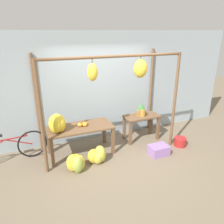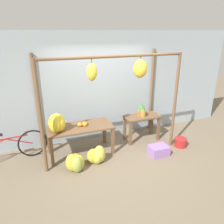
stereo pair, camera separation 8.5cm
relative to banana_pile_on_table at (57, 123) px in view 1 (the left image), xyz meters
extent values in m
plane|color=#756651|center=(1.22, -0.68, -0.89)|extent=(20.00, 20.00, 0.00)
cube|color=#99A8B2|center=(1.22, 0.78, 0.51)|extent=(8.00, 0.08, 2.80)
cylinder|color=brown|center=(-0.33, -0.40, 0.28)|extent=(0.07, 0.07, 2.34)
cylinder|color=brown|center=(2.78, -0.40, 0.28)|extent=(0.07, 0.07, 2.34)
cylinder|color=brown|center=(-0.33, 0.69, 0.28)|extent=(0.07, 0.07, 2.34)
cylinder|color=brown|center=(2.78, 0.69, 0.28)|extent=(0.07, 0.07, 2.34)
cylinder|color=brown|center=(1.22, -0.40, 1.42)|extent=(3.11, 0.06, 0.06)
cylinder|color=brown|center=(0.73, -0.40, 1.35)|extent=(0.02, 0.02, 0.08)
ellipsoid|color=gold|center=(0.73, -0.40, 1.13)|extent=(0.21, 0.19, 0.35)
cylinder|color=brown|center=(1.79, -0.40, 1.36)|extent=(0.02, 0.02, 0.05)
ellipsoid|color=gold|center=(1.79, -0.40, 1.14)|extent=(0.30, 0.27, 0.39)
cube|color=brown|center=(0.52, 0.04, -0.21)|extent=(1.51, 0.69, 0.04)
cube|color=brown|center=(-0.18, -0.25, -0.56)|extent=(0.07, 0.07, 0.66)
cube|color=brown|center=(1.23, -0.25, -0.56)|extent=(0.07, 0.07, 0.66)
cube|color=brown|center=(-0.18, 0.34, -0.56)|extent=(0.07, 0.07, 0.66)
cube|color=brown|center=(1.23, 0.34, -0.56)|extent=(0.07, 0.07, 0.66)
cube|color=brown|center=(2.22, 0.16, -0.22)|extent=(0.93, 0.46, 0.04)
cube|color=brown|center=(1.80, -0.02, -0.57)|extent=(0.07, 0.07, 0.65)
cube|color=brown|center=(2.63, -0.02, -0.57)|extent=(0.07, 0.07, 0.65)
cube|color=brown|center=(1.80, 0.34, -0.57)|extent=(0.07, 0.07, 0.65)
cube|color=brown|center=(2.63, 0.34, -0.57)|extent=(0.07, 0.07, 0.65)
ellipsoid|color=gold|center=(0.04, 0.02, -0.02)|extent=(0.20, 0.22, 0.32)
ellipsoid|color=gold|center=(0.02, 0.10, 0.00)|extent=(0.25, 0.23, 0.38)
ellipsoid|color=gold|center=(-0.04, 0.09, -0.04)|extent=(0.36, 0.37, 0.29)
ellipsoid|color=yellow|center=(-0.04, -0.08, 0.02)|extent=(0.38, 0.39, 0.42)
ellipsoid|color=yellow|center=(0.05, -0.06, 0.01)|extent=(0.30, 0.28, 0.40)
sphere|color=orange|center=(0.51, 0.05, -0.14)|extent=(0.09, 0.09, 0.09)
sphere|color=orange|center=(0.66, 0.06, -0.15)|extent=(0.08, 0.08, 0.08)
sphere|color=orange|center=(0.64, 0.01, -0.15)|extent=(0.07, 0.07, 0.07)
sphere|color=orange|center=(0.62, 0.03, -0.15)|extent=(0.08, 0.08, 0.08)
sphere|color=orange|center=(0.63, 0.08, -0.14)|extent=(0.09, 0.09, 0.09)
sphere|color=orange|center=(0.67, 0.06, -0.14)|extent=(0.09, 0.09, 0.09)
sphere|color=orange|center=(0.53, 0.04, -0.14)|extent=(0.09, 0.09, 0.09)
cylinder|color=#B27F38|center=(2.26, 0.30, -0.11)|extent=(0.13, 0.13, 0.20)
cone|color=#428442|center=(2.26, 0.30, 0.06)|extent=(0.09, 0.09, 0.13)
cylinder|color=#B27F38|center=(2.23, 0.23, -0.12)|extent=(0.15, 0.15, 0.17)
cone|color=#428442|center=(2.23, 0.23, 0.03)|extent=(0.10, 0.10, 0.14)
cylinder|color=#B27F38|center=(2.22, 0.13, -0.11)|extent=(0.14, 0.14, 0.19)
cone|color=#337538|center=(2.22, 0.13, 0.04)|extent=(0.10, 0.10, 0.12)
cylinder|color=olive|center=(2.14, 0.20, -0.13)|extent=(0.12, 0.12, 0.15)
cone|color=#428442|center=(2.14, 0.20, 0.00)|extent=(0.09, 0.09, 0.10)
ellipsoid|color=gold|center=(0.32, -0.62, -0.71)|extent=(0.26, 0.24, 0.36)
ellipsoid|color=yellow|center=(0.26, -0.55, -0.70)|extent=(0.29, 0.31, 0.37)
ellipsoid|color=gold|center=(0.18, -0.59, -0.69)|extent=(0.33, 0.31, 0.40)
ellipsoid|color=#9EB247|center=(0.26, -0.67, -0.70)|extent=(0.26, 0.24, 0.38)
ellipsoid|color=gold|center=(0.82, -0.49, -0.68)|extent=(0.35, 0.35, 0.41)
ellipsoid|color=gold|center=(0.68, -0.45, -0.72)|extent=(0.37, 0.35, 0.33)
ellipsoid|color=gold|center=(0.74, -0.52, -0.74)|extent=(0.32, 0.32, 0.29)
cube|color=#9970B7|center=(2.22, -0.70, -0.77)|extent=(0.44, 0.33, 0.23)
cylinder|color=#AD2323|center=(2.97, -0.55, -0.78)|extent=(0.31, 0.31, 0.22)
torus|color=black|center=(-0.55, 0.33, -0.56)|extent=(0.66, 0.10, 0.66)
cylinder|color=maroon|center=(-1.09, 0.28, -0.32)|extent=(0.92, 0.12, 0.03)
cylinder|color=maroon|center=(-0.82, 0.31, -0.44)|extent=(0.56, 0.08, 0.26)
cylinder|color=maroon|center=(-0.66, 0.32, -0.27)|extent=(0.02, 0.02, 0.10)
camera|label=1|loc=(-0.53, -4.50, 1.90)|focal=35.00mm
camera|label=2|loc=(-0.45, -4.53, 1.90)|focal=35.00mm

